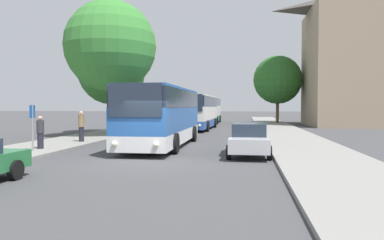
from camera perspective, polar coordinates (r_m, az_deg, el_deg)
ground_plane at (r=15.21m, az=-6.48°, el=-6.47°), size 300.00×300.00×0.00m
sidewalk_right at (r=15.06m, az=20.43°, el=-6.39°), size 4.00×120.00×0.15m
bus_front at (r=21.06m, az=-4.48°, el=0.70°), size 2.93×10.73×3.27m
bus_middle at (r=36.50m, az=1.09°, el=1.33°), size 2.88×11.09×3.30m
bus_rear at (r=49.88m, az=2.61°, el=1.62°), size 2.90×10.49×3.45m
parked_car_right_near at (r=17.45m, az=8.66°, el=-2.85°), size 1.92×4.56×1.48m
bus_stop_sign at (r=19.33m, az=-23.13°, el=-0.23°), size 0.08×0.45×2.22m
pedestrian_waiting_near at (r=23.38m, az=-16.51°, el=-0.89°), size 0.36×0.36×1.83m
pedestrian_waiting_far at (r=20.11m, az=-22.11°, el=-1.75°), size 0.36×0.36×1.63m
tree_left_near at (r=28.02m, az=-12.33°, el=10.92°), size 6.56×6.56×9.72m
tree_left_far at (r=32.46m, az=-12.15°, el=7.29°), size 5.63×5.63×7.89m
tree_right_near at (r=49.86m, az=12.92°, el=5.98°), size 6.23×6.23×8.65m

